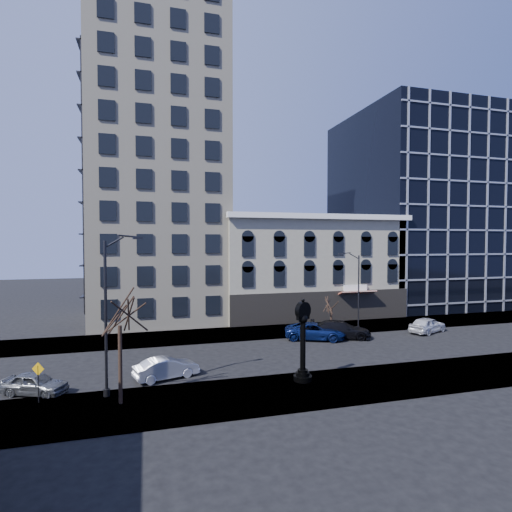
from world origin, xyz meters
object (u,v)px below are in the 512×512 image
object	(u,v)px
warning_sign	(38,375)
car_near_a	(35,383)
car_near_b	(166,368)
street_clock	(303,344)
street_lamp_near	(118,272)

from	to	relation	value
warning_sign	car_near_a	world-z (taller)	warning_sign
warning_sign	car_near_b	bearing A→B (deg)	42.81
street_clock	warning_sign	xyz separation A→B (m)	(-15.88, 0.65, -0.86)
street_clock	car_near_b	bearing A→B (deg)	134.99
street_lamp_near	warning_sign	xyz separation A→B (m)	(-4.34, -0.16, -5.78)
street_lamp_near	warning_sign	distance (m)	7.23
street_clock	car_near_a	bearing A→B (deg)	146.87
warning_sign	street_lamp_near	bearing A→B (deg)	25.67
street_clock	street_lamp_near	world-z (taller)	street_lamp_near
warning_sign	car_near_a	xyz separation A→B (m)	(-0.61, 1.78, -1.05)
car_near_a	street_lamp_near	bearing A→B (deg)	-84.13
street_clock	car_near_b	size ratio (longest dim) A/B	1.26
car_near_b	warning_sign	bearing A→B (deg)	91.92
street_clock	warning_sign	distance (m)	15.91
street_lamp_near	car_near_a	bearing A→B (deg)	148.86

